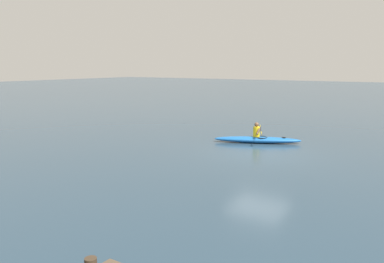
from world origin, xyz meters
name	(u,v)px	position (x,y,z in m)	size (l,w,h in m)	color
ground_plane	(260,154)	(0.00, 0.00, 0.00)	(160.00, 160.00, 0.00)	#233847
kayak	(257,140)	(1.07, -2.18, 0.16)	(4.12, 2.38, 0.31)	#1959A5
kayaker	(257,130)	(1.10, -2.17, 0.62)	(1.07, 2.25, 0.71)	yellow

